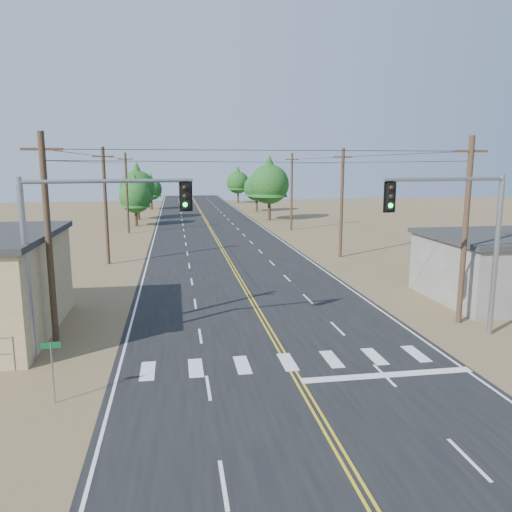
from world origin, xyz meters
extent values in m
plane|color=olive|center=(0.00, 0.00, 0.00)|extent=(220.00, 220.00, 0.00)
cube|color=black|center=(0.00, 30.00, 0.01)|extent=(15.00, 200.00, 0.02)
cylinder|color=gray|center=(-11.50, 9.00, 0.75)|extent=(0.06, 0.06, 1.50)
cylinder|color=#4C3826|center=(-10.50, 12.00, 5.00)|extent=(0.30, 0.30, 10.00)
cube|color=#4C3826|center=(-10.50, 12.00, 9.20)|extent=(1.80, 0.12, 0.12)
cylinder|color=#4C3826|center=(-10.50, 32.00, 5.00)|extent=(0.30, 0.30, 10.00)
cube|color=#4C3826|center=(-10.50, 32.00, 9.20)|extent=(1.80, 0.12, 0.12)
cylinder|color=#4C3826|center=(-10.50, 52.00, 5.00)|extent=(0.30, 0.30, 10.00)
cube|color=#4C3826|center=(-10.50, 52.00, 9.20)|extent=(1.80, 0.12, 0.12)
cylinder|color=#4C3826|center=(10.50, 12.00, 5.00)|extent=(0.30, 0.30, 10.00)
cube|color=#4C3826|center=(10.50, 12.00, 9.20)|extent=(1.80, 0.12, 0.12)
cylinder|color=#4C3826|center=(10.50, 32.00, 5.00)|extent=(0.30, 0.30, 10.00)
cube|color=#4C3826|center=(10.50, 32.00, 9.20)|extent=(1.80, 0.12, 0.12)
cylinder|color=#4C3826|center=(10.50, 52.00, 5.00)|extent=(0.30, 0.30, 10.00)
cube|color=#4C3826|center=(10.50, 52.00, 9.20)|extent=(1.80, 0.12, 0.12)
cylinder|color=gray|center=(-11.00, 10.00, 3.85)|extent=(0.26, 0.26, 7.70)
cylinder|color=gray|center=(-11.00, 10.00, 7.70)|extent=(0.20, 0.20, 0.66)
cylinder|color=gray|center=(-7.42, 10.65, 7.81)|extent=(7.19, 1.48, 0.18)
cube|color=black|center=(-4.17, 11.25, 7.09)|extent=(0.44, 0.39, 1.21)
sphere|color=black|center=(-4.20, 11.06, 7.48)|extent=(0.22, 0.22, 0.22)
sphere|color=black|center=(-4.20, 11.06, 7.09)|extent=(0.22, 0.22, 0.22)
sphere|color=#0CE533|center=(-4.20, 11.06, 6.71)|extent=(0.22, 0.22, 0.22)
cylinder|color=gray|center=(11.00, 10.00, 3.87)|extent=(0.27, 0.27, 7.74)
cylinder|color=gray|center=(11.00, 10.00, 7.74)|extent=(0.20, 0.20, 0.66)
cylinder|color=gray|center=(7.70, 9.36, 7.85)|extent=(6.64, 1.46, 0.18)
cube|color=black|center=(4.72, 8.78, 7.13)|extent=(0.44, 0.40, 1.22)
sphere|color=black|center=(4.68, 8.59, 7.52)|extent=(0.22, 0.22, 0.22)
sphere|color=black|center=(4.68, 8.59, 7.13)|extent=(0.22, 0.22, 0.22)
sphere|color=#0CE533|center=(4.68, 8.59, 6.75)|extent=(0.22, 0.22, 0.22)
cylinder|color=gray|center=(-9.17, 5.67, 1.15)|extent=(0.05, 0.05, 2.29)
cube|color=#0B5229|center=(-9.17, 5.67, 2.20)|extent=(0.69, 0.06, 0.23)
cylinder|color=#3F2D1E|center=(-10.09, 59.69, 1.33)|extent=(0.43, 0.43, 2.66)
cone|color=#164E19|center=(-10.09, 59.69, 5.02)|extent=(4.13, 4.13, 4.72)
sphere|color=#164E19|center=(-10.09, 59.69, 4.06)|extent=(4.43, 4.43, 4.43)
cylinder|color=#3F2D1E|center=(-10.35, 68.34, 1.62)|extent=(0.45, 0.45, 3.24)
cone|color=#164E19|center=(-10.35, 68.34, 6.12)|extent=(5.04, 5.04, 5.76)
sphere|color=#164E19|center=(-10.35, 68.34, 4.95)|extent=(5.40, 5.40, 5.40)
cylinder|color=#3F2D1E|center=(-9.12, 86.67, 1.26)|extent=(0.44, 0.44, 2.53)
cone|color=#164E19|center=(-9.12, 86.67, 4.78)|extent=(3.93, 3.93, 4.50)
sphere|color=#164E19|center=(-9.12, 86.67, 3.86)|extent=(4.21, 4.21, 4.21)
cylinder|color=#3F2D1E|center=(9.85, 64.21, 1.82)|extent=(0.50, 0.50, 3.63)
cone|color=#164E19|center=(9.85, 64.21, 6.86)|extent=(5.65, 5.65, 6.46)
sphere|color=#164E19|center=(9.85, 64.21, 5.55)|extent=(6.06, 6.06, 6.06)
cylinder|color=#3F2D1E|center=(10.32, 79.14, 1.42)|extent=(0.42, 0.42, 2.84)
cone|color=#164E19|center=(10.32, 79.14, 5.36)|extent=(4.42, 4.42, 5.05)
sphere|color=#164E19|center=(10.32, 79.14, 4.34)|extent=(4.73, 4.73, 4.73)
cylinder|color=#3F2D1E|center=(9.54, 100.53, 1.50)|extent=(0.42, 0.42, 3.00)
cone|color=#164E19|center=(9.54, 100.53, 5.67)|extent=(4.67, 4.67, 5.34)
sphere|color=#164E19|center=(9.54, 100.53, 4.59)|extent=(5.00, 5.00, 5.00)
camera|label=1|loc=(-4.68, -12.10, 8.51)|focal=35.00mm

